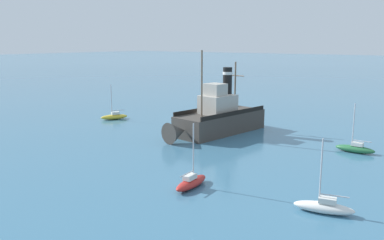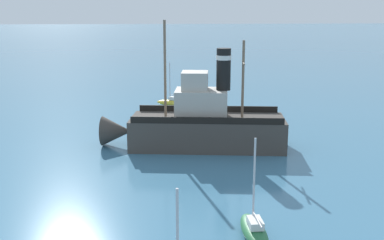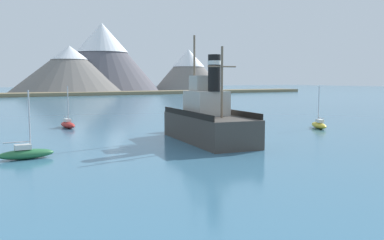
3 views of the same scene
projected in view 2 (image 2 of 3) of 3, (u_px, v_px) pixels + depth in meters
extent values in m
plane|color=teal|center=(196.00, 141.00, 40.02)|extent=(600.00, 600.00, 0.00)
cube|color=#423D38|center=(207.00, 132.00, 37.95)|extent=(6.06, 12.50, 2.40)
cone|color=#423D38|center=(117.00, 131.00, 38.32)|extent=(2.67, 2.71, 2.35)
cube|color=#B2ADA3|center=(201.00, 104.00, 37.45)|extent=(3.54, 4.39, 2.20)
cube|color=#B2ADA3|center=(195.00, 81.00, 37.07)|extent=(2.46, 2.29, 1.40)
cylinder|color=black|center=(224.00, 69.00, 36.75)|extent=(1.10, 1.10, 3.20)
cylinder|color=silver|center=(224.00, 58.00, 36.54)|extent=(1.16, 1.16, 0.35)
cylinder|color=#75604C|center=(165.00, 70.00, 36.99)|extent=(0.20, 0.20, 7.50)
cylinder|color=#75604C|center=(243.00, 80.00, 36.85)|extent=(0.20, 0.20, 6.00)
cylinder|color=#75604C|center=(243.00, 63.00, 36.55)|extent=(2.59, 0.49, 0.12)
cube|color=black|center=(207.00, 121.00, 35.52)|extent=(1.74, 11.30, 0.50)
cube|color=black|center=(208.00, 109.00, 39.71)|extent=(1.74, 11.30, 0.50)
ellipsoid|color=#286B3D|center=(254.00, 231.00, 23.00)|extent=(3.81, 1.13, 0.70)
cube|color=silver|center=(255.00, 223.00, 22.68)|extent=(1.10, 0.65, 0.36)
cylinder|color=#B7B7BC|center=(254.00, 181.00, 22.73)|extent=(0.10, 0.10, 4.20)
cylinder|color=#B7B7BC|center=(257.00, 219.00, 22.21)|extent=(1.80, 0.09, 0.08)
ellipsoid|color=gold|center=(172.00, 103.00, 54.03)|extent=(2.77, 3.87, 0.70)
cube|color=silver|center=(174.00, 98.00, 53.83)|extent=(1.08, 1.27, 0.36)
cylinder|color=#B7B7BC|center=(170.00, 81.00, 53.59)|extent=(0.10, 0.10, 4.20)
cylinder|color=#B7B7BC|center=(177.00, 95.00, 53.60)|extent=(0.92, 1.62, 0.08)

